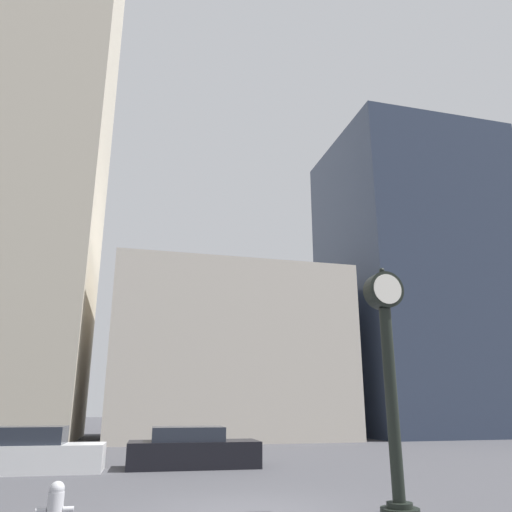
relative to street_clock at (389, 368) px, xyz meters
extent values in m
cube|color=#BCB29E|center=(-14.58, 24.91, 17.89)|extent=(13.44, 12.00, 41.37)
cube|color=beige|center=(1.22, 24.91, 2.62)|extent=(15.06, 12.00, 10.83)
cube|color=#2D384C|center=(16.73, 24.91, 8.97)|extent=(12.48, 12.00, 23.51)
cylinder|color=black|center=(0.00, 0.00, -2.73)|extent=(0.76, 0.76, 0.12)
cylinder|color=black|center=(0.00, 0.00, -2.62)|extent=(0.51, 0.51, 0.10)
cylinder|color=black|center=(0.00, 0.00, -0.66)|extent=(0.25, 0.25, 3.83)
cylinder|color=black|center=(0.00, 0.00, 1.66)|extent=(0.80, 0.36, 0.80)
cylinder|color=white|center=(0.00, -0.19, 1.66)|extent=(0.66, 0.02, 0.66)
cylinder|color=white|center=(0.00, 0.19, 1.66)|extent=(0.66, 0.02, 0.66)
sphere|color=black|center=(0.00, 0.00, 2.12)|extent=(0.12, 0.12, 0.12)
cube|color=silver|center=(-8.12, 8.63, -2.36)|extent=(4.67, 1.90, 0.85)
cube|color=#232833|center=(-8.35, 8.63, -1.67)|extent=(2.59, 1.61, 0.54)
cube|color=black|center=(-2.85, 8.78, -2.36)|extent=(4.57, 2.11, 0.87)
cube|color=#232833|center=(-3.07, 8.80, -1.69)|extent=(2.55, 1.78, 0.47)
cylinder|color=#B7B7BC|center=(-6.35, 0.18, -2.48)|extent=(0.26, 0.26, 0.62)
sphere|color=#B7B7BC|center=(-6.35, 0.18, -2.13)|extent=(0.25, 0.25, 0.25)
cylinder|color=#B7B7BC|center=(-6.57, 0.18, -2.45)|extent=(0.17, 0.09, 0.09)
cylinder|color=#B7B7BC|center=(-6.14, 0.18, -2.45)|extent=(0.17, 0.09, 0.09)
camera|label=1|loc=(-5.40, -9.66, -0.78)|focal=35.00mm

